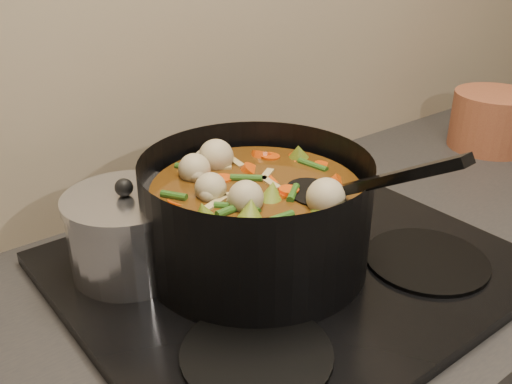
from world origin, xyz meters
TOP-DOWN VIEW (x-y plane):
  - stovetop at (0.00, 1.93)m, footprint 0.62×0.54m
  - stockpot at (-0.04, 1.96)m, footprint 0.36×0.45m
  - saucepan at (-0.19, 2.05)m, footprint 0.17×0.17m
  - terracotta_crock at (0.70, 2.03)m, footprint 0.20×0.20m

SIDE VIEW (x-z plane):
  - stovetop at x=0.00m, z-range 0.91..0.93m
  - terracotta_crock at x=0.70m, z-range 0.91..1.04m
  - saucepan at x=-0.19m, z-range 0.92..1.06m
  - stockpot at x=-0.04m, z-range 0.89..1.12m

